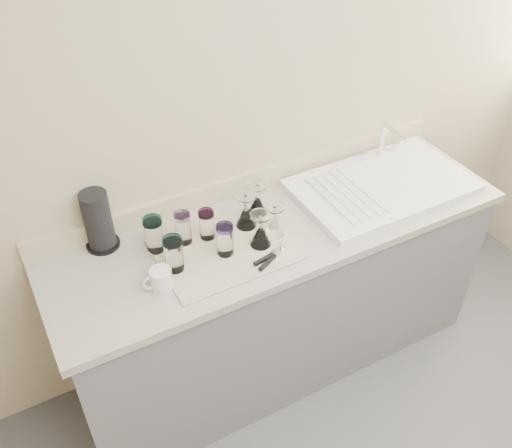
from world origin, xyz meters
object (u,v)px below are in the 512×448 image
tumbler_magenta (174,254)px  can_opener (271,257)px  tumbler_cyan (183,228)px  paper_towel_roll (98,221)px  goblet_front_left (261,234)px  goblet_front_right (274,225)px  sink_unit (382,185)px  tumbler_purple (207,224)px  tumbler_teal (154,234)px  tumbler_lavender (225,239)px  goblet_back_left (246,215)px  goblet_back_right (257,204)px  white_mug (161,279)px

tumbler_magenta → can_opener: tumbler_magenta is taller
tumbler_cyan → paper_towel_roll: (-0.30, 0.15, 0.05)m
goblet_front_left → goblet_front_right: bearing=19.8°
paper_towel_roll → can_opener: bearing=-36.3°
sink_unit → tumbler_purple: (-0.87, 0.07, 0.06)m
sink_unit → tumbler_purple: sink_unit is taller
sink_unit → tumbler_teal: (-1.09, 0.10, 0.07)m
tumbler_lavender → goblet_front_right: goblet_front_right is taller
tumbler_purple → goblet_front_right: 0.28m
tumbler_purple → tumbler_lavender: size_ratio=0.94×
goblet_back_left → tumbler_teal: bearing=174.1°
goblet_back_left → goblet_front_right: goblet_back_left is taller
tumbler_teal → tumbler_lavender: tumbler_teal is taller
tumbler_lavender → can_opener: size_ratio=0.90×
goblet_back_right → tumbler_lavender: bearing=-145.4°
paper_towel_roll → goblet_front_left: bearing=-28.8°
tumbler_magenta → paper_towel_roll: paper_towel_roll is taller
goblet_front_left → paper_towel_roll: size_ratio=0.60×
tumbler_purple → tumbler_magenta: size_ratio=0.87×
tumbler_lavender → goblet_back_left: 0.20m
tumbler_teal → can_opener: 0.48m
sink_unit → goblet_front_left: (-0.69, -0.08, 0.04)m
goblet_back_right → white_mug: goblet_back_right is taller
can_opener → tumbler_magenta: bearing=159.4°
tumbler_magenta → goblet_front_left: 0.37m
sink_unit → goblet_front_right: size_ratio=5.52×
goblet_front_left → goblet_back_right: bearing=65.0°
can_opener → paper_towel_roll: 0.71m
goblet_front_right → tumbler_teal: bearing=162.4°
tumbler_teal → paper_towel_roll: size_ratio=0.60×
tumbler_magenta → goblet_back_left: (0.37, 0.10, -0.02)m
tumbler_lavender → goblet_back_right: (0.24, 0.16, -0.02)m
tumbler_cyan → goblet_front_left: bearing=-31.7°
sink_unit → white_mug: 1.15m
goblet_back_right → paper_towel_roll: bearing=168.8°
goblet_front_right → white_mug: size_ratio=1.25×
sink_unit → paper_towel_roll: bearing=169.4°
goblet_front_left → tumbler_purple: bearing=139.4°
goblet_back_right → goblet_front_right: goblet_back_right is taller
white_mug → paper_towel_roll: bearing=109.8°
tumbler_lavender → goblet_front_left: bearing=-8.0°
can_opener → paper_towel_roll: bearing=143.7°
sink_unit → tumbler_cyan: 0.97m
tumbler_teal → white_mug: size_ratio=1.32×
goblet_front_right → goblet_back_right: bearing=87.7°
tumbler_magenta → goblet_back_right: size_ratio=0.98×
goblet_front_right → goblet_front_left: bearing=-160.2°
tumbler_cyan → goblet_front_left: goblet_front_left is taller
tumbler_teal → goblet_back_right: 0.48m
paper_towel_roll → goblet_front_right: bearing=-23.7°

